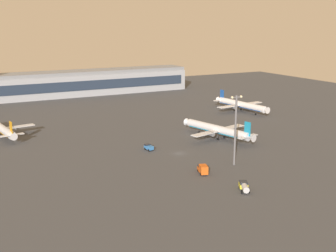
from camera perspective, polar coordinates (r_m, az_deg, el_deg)
The scene contains 9 objects.
ground_plane at distance 158.90m, azimuth 1.53°, elevation -3.70°, with size 416.00×416.00×0.00m, color #424449.
terminal_building at distance 293.52m, azimuth -13.25°, elevation 5.56°, with size 167.50×22.40×16.40m.
airplane_near_gate at distance 179.88m, azimuth 6.73°, elevation -0.51°, with size 29.59×37.73×9.79m.
airplane_mid_apron at distance 237.27m, azimuth 9.75°, elevation 2.84°, with size 30.59×39.21×10.06m.
airplane_terminal_side at distance 195.37m, azimuth -21.48°, elevation -0.31°, with size 28.15×36.02×9.26m.
catering_truck at distance 138.03m, azimuth 4.70°, elevation -5.77°, with size 3.97×6.10×3.05m.
maintenance_van at distance 162.86m, azimuth -2.61°, elevation -2.85°, with size 2.49×4.36×2.25m.
fuel_truck at distance 126.03m, azimuth 10.21°, elevation -7.97°, with size 4.73×6.57×2.35m.
apron_light_west at distance 144.36m, azimuth 9.06°, elevation 0.07°, with size 4.80×0.90×24.15m.
Camera 1 is at (-73.43, -132.79, 47.17)m, focal length 45.39 mm.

